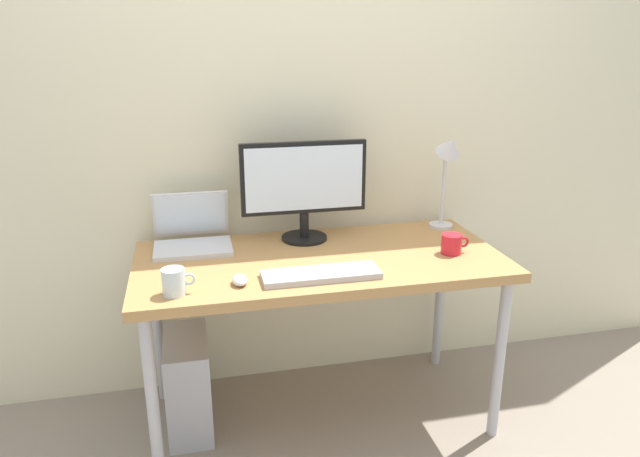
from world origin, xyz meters
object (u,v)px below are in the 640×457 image
at_px(glass_cup, 174,282).
at_px(desk_lamp, 448,161).
at_px(keyboard, 321,274).
at_px(mouse, 240,280).
at_px(laptop, 192,234).
at_px(computer_tower, 188,384).
at_px(monitor, 304,185).
at_px(desk, 320,271).
at_px(coffee_mug, 452,244).

bearing_deg(glass_cup, desk_lamp, 21.05).
distance_m(keyboard, mouse, 0.30).
relative_size(keyboard, glass_cup, 3.78).
bearing_deg(desk_lamp, laptop, 179.03).
bearing_deg(computer_tower, monitor, 17.77).
height_order(desk, glass_cup, glass_cup).
bearing_deg(glass_cup, laptop, 81.64).
bearing_deg(desk_lamp, keyboard, -147.63).
height_order(laptop, mouse, laptop).
xyz_separation_m(keyboard, coffee_mug, (0.58, 0.13, 0.03)).
bearing_deg(desk, monitor, 95.08).
distance_m(monitor, coffee_mug, 0.67).
bearing_deg(glass_cup, keyboard, 3.48).
height_order(laptop, keyboard, laptop).
bearing_deg(mouse, glass_cup, -170.61).
relative_size(monitor, desk_lamp, 1.20).
xyz_separation_m(keyboard, mouse, (-0.30, 0.01, 0.01)).
relative_size(desk, glass_cup, 12.77).
bearing_deg(desk_lamp, glass_cup, -158.95).
xyz_separation_m(desk, laptop, (-0.50, 0.24, 0.12)).
relative_size(desk_lamp, glass_cup, 3.90).
xyz_separation_m(laptop, glass_cup, (-0.07, -0.49, -0.01)).
bearing_deg(mouse, laptop, 109.23).
bearing_deg(laptop, desk, -25.68).
height_order(desk, keyboard, keyboard).
xyz_separation_m(laptop, desk_lamp, (1.14, -0.02, 0.26)).
xyz_separation_m(coffee_mug, glass_cup, (-1.11, -0.16, 0.01)).
distance_m(glass_cup, computer_tower, 0.66).
relative_size(laptop, desk_lamp, 0.71).
height_order(mouse, computer_tower, mouse).
bearing_deg(mouse, monitor, 52.82).
bearing_deg(mouse, coffee_mug, 7.84).
xyz_separation_m(laptop, keyboard, (0.46, -0.46, -0.05)).
distance_m(coffee_mug, glass_cup, 1.12).
xyz_separation_m(coffee_mug, computer_tower, (-1.10, 0.13, -0.59)).
distance_m(mouse, glass_cup, 0.23).
distance_m(monitor, glass_cup, 0.75).
bearing_deg(computer_tower, desk, -4.84).
height_order(desk, computer_tower, desk).
relative_size(monitor, coffee_mug, 4.55).
bearing_deg(computer_tower, keyboard, -26.81).
relative_size(keyboard, coffee_mug, 3.69).
bearing_deg(keyboard, desk_lamp, 32.37).
bearing_deg(coffee_mug, mouse, -172.16).
distance_m(laptop, mouse, 0.48).
xyz_separation_m(desk_lamp, coffee_mug, (-0.11, -0.31, -0.28)).
height_order(monitor, glass_cup, monitor).
relative_size(laptop, computer_tower, 0.76).
bearing_deg(desk, mouse, -148.94).
bearing_deg(desk_lamp, computer_tower, -171.75).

